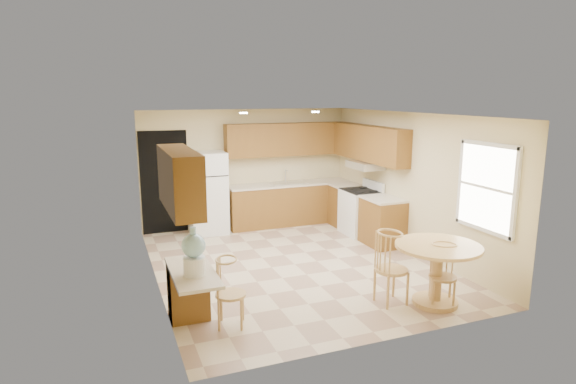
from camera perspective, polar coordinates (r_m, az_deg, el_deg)
name	(u,v)px	position (r m, az deg, el deg)	size (l,w,h in m)	color
floor	(295,264)	(8.20, 0.80, -8.55)	(5.50, 5.50, 0.00)	#CAB492
ceiling	(295,114)	(7.70, 0.85, 9.18)	(4.50, 5.50, 0.02)	white
wall_back	(247,168)	(10.41, -4.88, 2.87)	(4.50, 0.02, 2.50)	beige
wall_front	(388,238)	(5.48, 11.75, -5.36)	(4.50, 0.02, 2.50)	beige
wall_left	(153,203)	(7.33, -15.70, -1.25)	(0.02, 5.50, 2.50)	beige
wall_right	(411,183)	(8.93, 14.32, 1.09)	(0.02, 5.50, 2.50)	beige
doorway	(165,182)	(10.09, -14.41, 1.11)	(0.90, 0.02, 2.10)	black
base_cab_back	(290,204)	(10.57, 0.21, -1.46)	(2.75, 0.60, 0.87)	brown
counter_back	(290,184)	(10.48, 0.21, 0.97)	(2.75, 0.63, 0.04)	beige
base_cab_right_a	(346,206)	(10.48, 6.89, -1.65)	(0.60, 0.59, 0.87)	brown
counter_right_a	(346,185)	(10.39, 6.95, 0.79)	(0.63, 0.59, 0.04)	beige
base_cab_right_b	(382,222)	(9.27, 11.12, -3.56)	(0.60, 0.80, 0.87)	brown
counter_right_b	(383,199)	(9.16, 11.23, -0.81)	(0.63, 0.80, 0.04)	beige
upper_cab_back	(288,139)	(10.47, -0.06, 6.27)	(2.75, 0.33, 0.70)	brown
upper_cab_right	(369,143)	(9.76, 9.58, 5.72)	(0.33, 2.42, 0.70)	brown
upper_cab_left	(180,180)	(5.67, -12.72, 1.41)	(0.33, 1.40, 0.70)	brown
sink	(289,183)	(10.46, 0.08, 1.07)	(0.78, 0.44, 0.01)	silver
range_hood	(365,165)	(9.75, 9.15, 3.17)	(0.50, 0.76, 0.14)	silver
desk_pedestal	(188,291)	(6.37, -11.74, -11.41)	(0.48, 0.42, 0.72)	brown
desk_top	(192,272)	(5.88, -11.26, -9.30)	(0.50, 1.20, 0.04)	beige
window	(487,187)	(7.48, 22.50, 0.50)	(0.06, 1.12, 1.30)	white
can_light_a	(244,113)	(8.67, -5.29, 9.31)	(0.14, 0.14, 0.02)	white
can_light_b	(315,112)	(9.16, 3.27, 9.46)	(0.14, 0.14, 0.02)	white
refrigerator	(207,193)	(9.93, -9.53, -0.11)	(0.74, 0.72, 1.67)	white
stove	(361,212)	(9.89, 8.60, -2.30)	(0.65, 0.76, 1.09)	white
dining_table	(437,265)	(6.85, 17.25, -8.32)	(1.14, 1.14, 0.84)	tan
chair_table_a	(396,263)	(6.64, 12.68, -8.18)	(0.44, 0.57, 1.00)	tan
chair_table_b	(447,271)	(6.79, 18.35, -8.90)	(0.37, 0.43, 0.85)	tan
chair_desk	(232,288)	(5.95, -6.62, -11.25)	(0.38, 0.49, 0.86)	tan
water_crock	(194,254)	(5.65, -11.10, -7.18)	(0.28, 0.28, 0.57)	white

